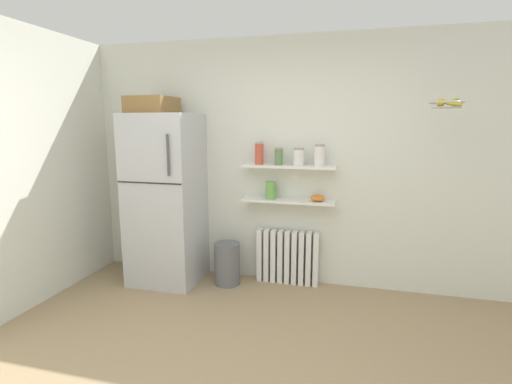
{
  "coord_description": "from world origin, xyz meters",
  "views": [
    {
      "loc": [
        0.69,
        -1.96,
        1.71
      ],
      "look_at": [
        -0.24,
        1.6,
        1.05
      ],
      "focal_mm": 26.6,
      "sensor_mm": 36.0,
      "label": 1
    }
  ],
  "objects_px": {
    "storage_jar_0": "(259,153)",
    "vase": "(271,190)",
    "shelf_bowl": "(318,198)",
    "storage_jar_1": "(279,156)",
    "trash_bin": "(227,264)",
    "hanging_fruit_basket": "(448,104)",
    "storage_jar_3": "(319,155)",
    "refrigerator": "(165,196)",
    "radiator": "(288,257)",
    "storage_jar_2": "(299,157)"
  },
  "relations": [
    {
      "from": "shelf_bowl",
      "to": "hanging_fruit_basket",
      "type": "xyz_separation_m",
      "value": [
        1.08,
        -0.33,
        0.91
      ]
    },
    {
      "from": "storage_jar_0",
      "to": "vase",
      "type": "height_order",
      "value": "storage_jar_0"
    },
    {
      "from": "radiator",
      "to": "storage_jar_1",
      "type": "height_order",
      "value": "storage_jar_1"
    },
    {
      "from": "refrigerator",
      "to": "storage_jar_0",
      "type": "relative_size",
      "value": 8.5
    },
    {
      "from": "storage_jar_0",
      "to": "refrigerator",
      "type": "bearing_deg",
      "value": -167.64
    },
    {
      "from": "radiator",
      "to": "storage_jar_2",
      "type": "bearing_deg",
      "value": -16.1
    },
    {
      "from": "storage_jar_1",
      "to": "hanging_fruit_basket",
      "type": "bearing_deg",
      "value": -12.33
    },
    {
      "from": "storage_jar_1",
      "to": "shelf_bowl",
      "type": "xyz_separation_m",
      "value": [
        0.41,
        0.0,
        -0.42
      ]
    },
    {
      "from": "hanging_fruit_basket",
      "to": "shelf_bowl",
      "type": "bearing_deg",
      "value": 163.19
    },
    {
      "from": "storage_jar_2",
      "to": "storage_jar_3",
      "type": "height_order",
      "value": "storage_jar_3"
    },
    {
      "from": "hanging_fruit_basket",
      "to": "trash_bin",
      "type": "bearing_deg",
      "value": 175.43
    },
    {
      "from": "vase",
      "to": "radiator",
      "type": "bearing_deg",
      "value": 9.22
    },
    {
      "from": "storage_jar_0",
      "to": "trash_bin",
      "type": "bearing_deg",
      "value": -152.3
    },
    {
      "from": "refrigerator",
      "to": "storage_jar_0",
      "type": "height_order",
      "value": "refrigerator"
    },
    {
      "from": "storage_jar_0",
      "to": "storage_jar_3",
      "type": "bearing_deg",
      "value": -0.0
    },
    {
      "from": "storage_jar_3",
      "to": "refrigerator",
      "type": "bearing_deg",
      "value": -172.35
    },
    {
      "from": "vase",
      "to": "trash_bin",
      "type": "distance_m",
      "value": 0.92
    },
    {
      "from": "radiator",
      "to": "storage_jar_2",
      "type": "height_order",
      "value": "storage_jar_2"
    },
    {
      "from": "storage_jar_3",
      "to": "storage_jar_0",
      "type": "bearing_deg",
      "value": 180.0
    },
    {
      "from": "storage_jar_3",
      "to": "vase",
      "type": "height_order",
      "value": "storage_jar_3"
    },
    {
      "from": "refrigerator",
      "to": "storage_jar_3",
      "type": "bearing_deg",
      "value": 7.65
    },
    {
      "from": "refrigerator",
      "to": "storage_jar_1",
      "type": "xyz_separation_m",
      "value": [
        1.2,
        0.22,
        0.44
      ]
    },
    {
      "from": "storage_jar_3",
      "to": "vase",
      "type": "distance_m",
      "value": 0.62
    },
    {
      "from": "storage_jar_2",
      "to": "hanging_fruit_basket",
      "type": "distance_m",
      "value": 1.41
    },
    {
      "from": "storage_jar_1",
      "to": "shelf_bowl",
      "type": "height_order",
      "value": "storage_jar_1"
    },
    {
      "from": "storage_jar_2",
      "to": "storage_jar_3",
      "type": "xyz_separation_m",
      "value": [
        0.21,
        -0.0,
        0.02
      ]
    },
    {
      "from": "trash_bin",
      "to": "storage_jar_1",
      "type": "bearing_deg",
      "value": 17.53
    },
    {
      "from": "shelf_bowl",
      "to": "hanging_fruit_basket",
      "type": "bearing_deg",
      "value": -16.81
    },
    {
      "from": "storage_jar_0",
      "to": "shelf_bowl",
      "type": "relative_size",
      "value": 1.53
    },
    {
      "from": "refrigerator",
      "to": "storage_jar_3",
      "type": "height_order",
      "value": "refrigerator"
    },
    {
      "from": "shelf_bowl",
      "to": "vase",
      "type": "bearing_deg",
      "value": 180.0
    },
    {
      "from": "storage_jar_2",
      "to": "shelf_bowl",
      "type": "bearing_deg",
      "value": 0.0
    },
    {
      "from": "storage_jar_3",
      "to": "trash_bin",
      "type": "distance_m",
      "value": 1.51
    },
    {
      "from": "refrigerator",
      "to": "storage_jar_0",
      "type": "distance_m",
      "value": 1.11
    },
    {
      "from": "storage_jar_0",
      "to": "storage_jar_2",
      "type": "relative_size",
      "value": 1.29
    },
    {
      "from": "vase",
      "to": "shelf_bowl",
      "type": "xyz_separation_m",
      "value": [
        0.49,
        0.0,
        -0.06
      ]
    },
    {
      "from": "storage_jar_3",
      "to": "vase",
      "type": "xyz_separation_m",
      "value": [
        -0.5,
        0.0,
        -0.38
      ]
    },
    {
      "from": "refrigerator",
      "to": "radiator",
      "type": "relative_size",
      "value": 2.99
    },
    {
      "from": "storage_jar_2",
      "to": "shelf_bowl",
      "type": "relative_size",
      "value": 1.19
    },
    {
      "from": "storage_jar_1",
      "to": "radiator",
      "type": "bearing_deg",
      "value": 16.1
    },
    {
      "from": "shelf_bowl",
      "to": "radiator",
      "type": "bearing_deg",
      "value": 174.42
    },
    {
      "from": "storage_jar_1",
      "to": "storage_jar_0",
      "type": "bearing_deg",
      "value": 180.0
    },
    {
      "from": "storage_jar_1",
      "to": "vase",
      "type": "relative_size",
      "value": 1.0
    },
    {
      "from": "refrigerator",
      "to": "radiator",
      "type": "xyz_separation_m",
      "value": [
        1.3,
        0.25,
        -0.66
      ]
    },
    {
      "from": "refrigerator",
      "to": "trash_bin",
      "type": "bearing_deg",
      "value": 4.39
    },
    {
      "from": "hanging_fruit_basket",
      "to": "storage_jar_3",
      "type": "bearing_deg",
      "value": 163.12
    },
    {
      "from": "storage_jar_0",
      "to": "storage_jar_1",
      "type": "bearing_deg",
      "value": 0.0
    },
    {
      "from": "refrigerator",
      "to": "storage_jar_3",
      "type": "distance_m",
      "value": 1.69
    },
    {
      "from": "shelf_bowl",
      "to": "storage_jar_1",
      "type": "bearing_deg",
      "value": 180.0
    },
    {
      "from": "refrigerator",
      "to": "radiator",
      "type": "distance_m",
      "value": 1.48
    }
  ]
}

